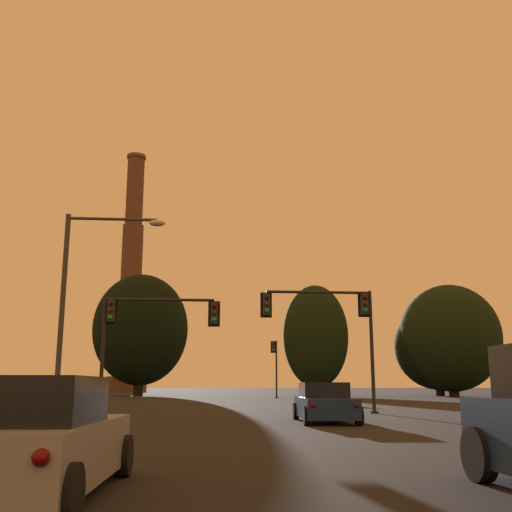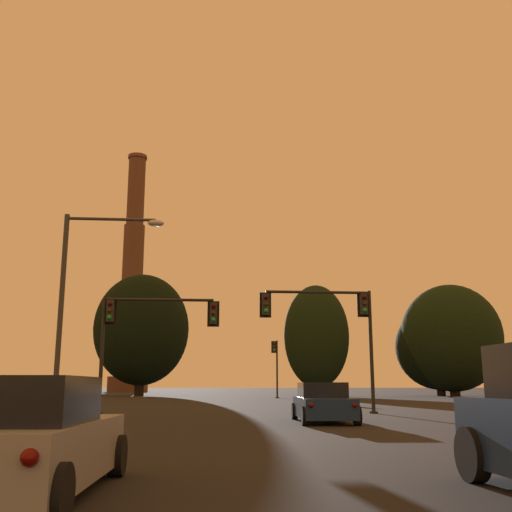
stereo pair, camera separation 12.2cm
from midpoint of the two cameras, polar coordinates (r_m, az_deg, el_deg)
name	(u,v)px [view 2 (the right image)]	position (r m, az deg, el deg)	size (l,w,h in m)	color
hatchback_left_lane_third	(24,441)	(8.13, -20.83, -16.14)	(2.02, 4.15, 1.44)	gray
sedan_right_lane_front	(323,403)	(22.84, 6.55, -13.78)	(2.20, 4.78, 1.43)	navy
traffic_light_overhead_right	(333,318)	(29.91, 7.51, -5.90)	(5.68, 0.50, 5.94)	black
traffic_light_far_right	(276,360)	(64.06, 1.95, -9.88)	(0.78, 0.50, 5.96)	black
traffic_light_overhead_left	(143,324)	(29.23, -10.55, -6.37)	(5.70, 0.50, 5.46)	black
street_lamp	(80,288)	(23.85, -16.25, -2.99)	(3.86, 0.36, 7.87)	#38383A
smokestack	(132,295)	(125.21, -11.74, -3.61)	(7.97, 7.97, 49.60)	#523427
treeline_far_left	(438,347)	(78.64, 17.02, -8.32)	(10.62, 9.55, 11.13)	black
treeline_center_right	(141,329)	(80.19, -10.81, -6.88)	(12.30, 11.07, 15.69)	black
treeline_left_mid	(451,338)	(78.12, 18.15, -7.39)	(12.35, 11.12, 13.60)	black
treeline_far_right	(316,336)	(73.94, 5.83, -7.59)	(7.93, 7.14, 13.42)	black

